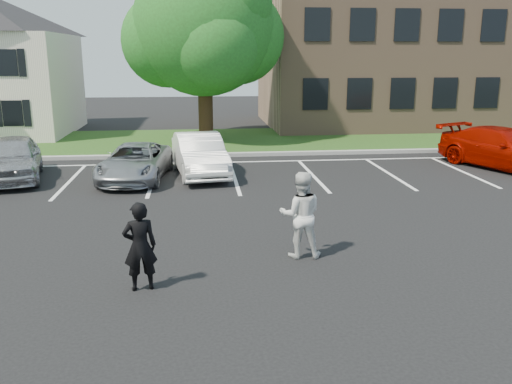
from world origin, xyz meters
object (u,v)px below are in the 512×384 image
at_px(car_white_sedan, 200,155).
at_px(office_building, 447,54).
at_px(car_silver_west, 12,158).
at_px(man_white_shirt, 301,215).
at_px(car_silver_minivan, 135,162).
at_px(man_black_suit, 140,246).
at_px(tree, 206,28).
at_px(car_red_compact, 505,149).

bearing_deg(car_white_sedan, office_building, 33.43).
xyz_separation_m(office_building, car_white_sedan, (-15.19, -13.43, -3.43)).
bearing_deg(car_silver_west, office_building, 19.31).
height_order(office_building, man_white_shirt, office_building).
relative_size(man_white_shirt, car_silver_minivan, 0.42).
distance_m(man_black_suit, car_silver_west, 10.85).
bearing_deg(car_white_sedan, tree, 78.43).
relative_size(tree, man_white_shirt, 4.77).
height_order(office_building, man_black_suit, office_building).
xyz_separation_m(tree, car_silver_west, (-6.81, -7.68, -4.60)).
distance_m(tree, man_white_shirt, 16.55).
bearing_deg(car_silver_west, man_white_shirt, -57.14).
xyz_separation_m(office_building, car_silver_minivan, (-17.39, -13.99, -3.55)).
bearing_deg(man_black_suit, office_building, -136.64).
relative_size(tree, car_red_compact, 1.70).
relative_size(man_black_suit, car_white_sedan, 0.38).
distance_m(man_black_suit, car_red_compact, 15.73).
height_order(tree, car_white_sedan, tree).
height_order(man_black_suit, car_silver_west, man_black_suit).
xyz_separation_m(man_black_suit, man_white_shirt, (3.20, 1.34, 0.09)).
distance_m(office_building, man_black_suit, 28.47).
height_order(man_black_suit, car_white_sedan, man_black_suit).
distance_m(man_black_suit, car_silver_minivan, 9.16).
bearing_deg(office_building, car_silver_west, -147.81).
xyz_separation_m(man_white_shirt, car_silver_minivan, (-4.25, 7.76, -0.31)).
relative_size(man_black_suit, car_red_compact, 0.32).
height_order(tree, car_red_compact, tree).
bearing_deg(car_silver_minivan, man_white_shirt, -54.69).
bearing_deg(man_white_shirt, car_white_sedan, -70.21).
relative_size(office_building, man_white_shirt, 12.13).
distance_m(office_building, car_red_compact, 14.50).
bearing_deg(car_white_sedan, man_black_suit, -104.85).
bearing_deg(man_black_suit, car_white_sedan, -108.14).
height_order(man_white_shirt, car_silver_west, man_white_shirt).
xyz_separation_m(tree, man_black_suit, (-1.61, -17.20, -4.52)).
relative_size(man_white_shirt, car_red_compact, 0.36).
height_order(car_silver_minivan, car_white_sedan, car_white_sedan).
xyz_separation_m(office_building, man_white_shirt, (-13.14, -21.74, -3.24)).
height_order(office_building, car_red_compact, office_building).
bearing_deg(car_silver_minivan, tree, 78.38).
xyz_separation_m(man_white_shirt, car_red_compact, (9.33, 8.17, -0.17)).
height_order(office_building, car_silver_minivan, office_building).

